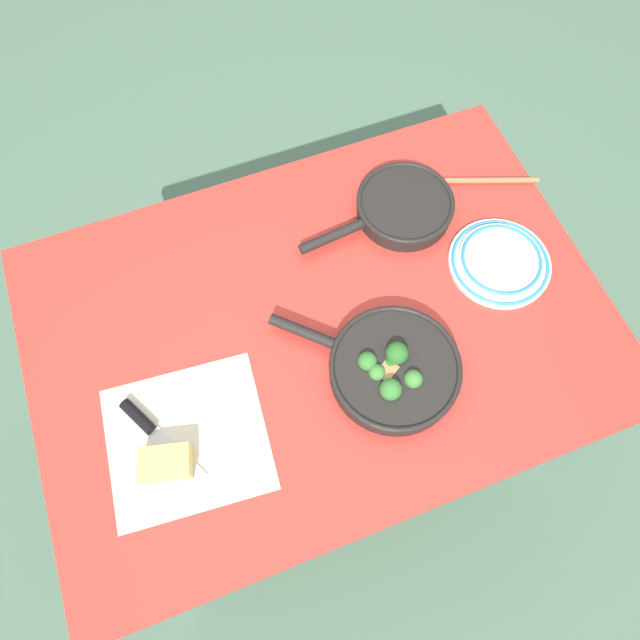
{
  "coord_description": "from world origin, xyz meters",
  "views": [
    {
      "loc": [
        0.18,
        0.46,
        1.88
      ],
      "look_at": [
        0.0,
        0.0,
        0.77
      ],
      "focal_mm": 32.0,
      "sensor_mm": 36.0,
      "label": 1
    }
  ],
  "objects_px": {
    "skillet_broccoli": "(393,368)",
    "dinner_plate_stack": "(500,261)",
    "cheese_block": "(166,463)",
    "wooden_spoon": "(443,180)",
    "grater_knife": "(151,429)",
    "skillet_eggs": "(403,207)"
  },
  "relations": [
    {
      "from": "wooden_spoon",
      "to": "grater_knife",
      "type": "height_order",
      "value": "grater_knife"
    },
    {
      "from": "skillet_broccoli",
      "to": "wooden_spoon",
      "type": "height_order",
      "value": "skillet_broccoli"
    },
    {
      "from": "grater_knife",
      "to": "cheese_block",
      "type": "height_order",
      "value": "cheese_block"
    },
    {
      "from": "wooden_spoon",
      "to": "dinner_plate_stack",
      "type": "distance_m",
      "value": 0.25
    },
    {
      "from": "wooden_spoon",
      "to": "grater_knife",
      "type": "distance_m",
      "value": 0.88
    },
    {
      "from": "wooden_spoon",
      "to": "cheese_block",
      "type": "relative_size",
      "value": 3.31
    },
    {
      "from": "skillet_broccoli",
      "to": "wooden_spoon",
      "type": "bearing_deg",
      "value": -83.71
    },
    {
      "from": "cheese_block",
      "to": "dinner_plate_stack",
      "type": "distance_m",
      "value": 0.83
    },
    {
      "from": "skillet_broccoli",
      "to": "wooden_spoon",
      "type": "distance_m",
      "value": 0.51
    },
    {
      "from": "skillet_eggs",
      "to": "dinner_plate_stack",
      "type": "xyz_separation_m",
      "value": [
        -0.15,
        0.21,
        -0.01
      ]
    },
    {
      "from": "skillet_broccoli",
      "to": "grater_knife",
      "type": "bearing_deg",
      "value": 37.29
    },
    {
      "from": "grater_knife",
      "to": "dinner_plate_stack",
      "type": "height_order",
      "value": "dinner_plate_stack"
    },
    {
      "from": "grater_knife",
      "to": "dinner_plate_stack",
      "type": "xyz_separation_m",
      "value": [
        -0.83,
        -0.09,
        0.0
      ]
    },
    {
      "from": "cheese_block",
      "to": "dinner_plate_stack",
      "type": "bearing_deg",
      "value": -168.27
    },
    {
      "from": "wooden_spoon",
      "to": "dinner_plate_stack",
      "type": "bearing_deg",
      "value": 114.89
    },
    {
      "from": "skillet_eggs",
      "to": "grater_knife",
      "type": "xyz_separation_m",
      "value": [
        0.68,
        0.3,
        -0.02
      ]
    },
    {
      "from": "skillet_eggs",
      "to": "wooden_spoon",
      "type": "height_order",
      "value": "skillet_eggs"
    },
    {
      "from": "grater_knife",
      "to": "skillet_eggs",
      "type": "bearing_deg",
      "value": 85.92
    },
    {
      "from": "skillet_broccoli",
      "to": "skillet_eggs",
      "type": "xyz_separation_m",
      "value": [
        -0.19,
        -0.36,
        -0.0
      ]
    },
    {
      "from": "wooden_spoon",
      "to": "cheese_block",
      "type": "xyz_separation_m",
      "value": [
        0.8,
        0.42,
        0.02
      ]
    },
    {
      "from": "skillet_broccoli",
      "to": "dinner_plate_stack",
      "type": "relative_size",
      "value": 1.49
    },
    {
      "from": "skillet_eggs",
      "to": "cheese_block",
      "type": "relative_size",
      "value": 3.53
    }
  ]
}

